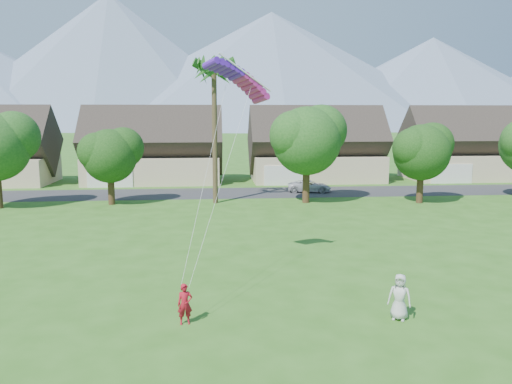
{
  "coord_description": "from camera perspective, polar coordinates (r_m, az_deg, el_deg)",
  "views": [
    {
      "loc": [
        -2.17,
        -15.11,
        7.7
      ],
      "look_at": [
        0.0,
        10.0,
        3.8
      ],
      "focal_mm": 35.0,
      "sensor_mm": 36.0,
      "label": 1
    }
  ],
  "objects": [
    {
      "name": "kite_flyer",
      "position": [
        19.1,
        -8.13,
        -12.57
      ],
      "size": [
        0.62,
        0.46,
        1.54
      ],
      "primitive_type": "imported",
      "rotation": [
        0.0,
        0.0,
        0.17
      ],
      "color": "maroon",
      "rests_on": "ground"
    },
    {
      "name": "ground",
      "position": [
        17.09,
        3.03,
        -17.99
      ],
      "size": [
        500.0,
        500.0,
        0.0
      ],
      "primitive_type": "plane",
      "color": "#2D6019",
      "rests_on": "ground"
    },
    {
      "name": "parked_car",
      "position": [
        50.55,
        6.14,
        0.67
      ],
      "size": [
        4.59,
        2.65,
        1.2
      ],
      "primitive_type": "imported",
      "rotation": [
        0.0,
        0.0,
        1.41
      ],
      "color": "silver",
      "rests_on": "ground"
    },
    {
      "name": "fan_palm",
      "position": [
        43.8,
        -4.84,
        14.14
      ],
      "size": [
        3.0,
        3.0,
        13.8
      ],
      "color": "#4C3D26",
      "rests_on": "ground"
    },
    {
      "name": "parafoil_kite",
      "position": [
        24.01,
        -1.99,
        13.06
      ],
      "size": [
        3.62,
        1.66,
        0.5
      ],
      "rotation": [
        0.0,
        0.0,
        0.48
      ],
      "color": "#5218B6",
      "rests_on": "ground"
    },
    {
      "name": "street",
      "position": [
        49.75,
        -2.38,
        -0.11
      ],
      "size": [
        90.0,
        7.0,
        0.01
      ],
      "primitive_type": "cube",
      "color": "#2D2D30",
      "rests_on": "ground"
    },
    {
      "name": "houses_row",
      "position": [
        58.32,
        -2.31,
        4.6
      ],
      "size": [
        72.75,
        8.19,
        8.86
      ],
      "color": "beige",
      "rests_on": "ground"
    },
    {
      "name": "tree_row",
      "position": [
        43.13,
        -3.58,
        5.04
      ],
      "size": [
        62.27,
        6.67,
        8.45
      ],
      "color": "#47301C",
      "rests_on": "ground"
    },
    {
      "name": "watcher",
      "position": [
        20.03,
        16.09,
        -11.44
      ],
      "size": [
        1.03,
        0.9,
        1.78
      ],
      "primitive_type": "imported",
      "rotation": [
        0.0,
        0.0,
        -0.48
      ],
      "color": "beige",
      "rests_on": "ground"
    },
    {
      "name": "mountain_ridge",
      "position": [
        276.22,
        -2.38,
        13.23
      ],
      "size": [
        540.0,
        240.0,
        70.0
      ],
      "color": "slate",
      "rests_on": "ground"
    }
  ]
}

